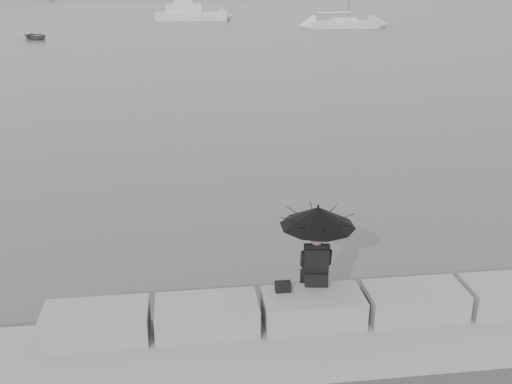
{
  "coord_description": "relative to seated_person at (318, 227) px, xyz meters",
  "views": [
    {
      "loc": [
        -1.89,
        -8.17,
        5.76
      ],
      "look_at": [
        -0.49,
        3.0,
        1.48
      ],
      "focal_mm": 40.0,
      "sensor_mm": 36.0,
      "label": 1
    }
  ],
  "objects": [
    {
      "name": "ground",
      "position": [
        -0.12,
        0.06,
        -2.02
      ],
      "size": [
        360.0,
        360.0,
        0.0
      ],
      "primitive_type": "plane",
      "color": "#4F5255",
      "rests_on": "ground"
    },
    {
      "name": "stone_block_far_left",
      "position": [
        -3.52,
        -0.39,
        -1.27
      ],
      "size": [
        1.6,
        0.8,
        0.5
      ],
      "primitive_type": "cube",
      "color": "gray",
      "rests_on": "promenade"
    },
    {
      "name": "stone_block_left",
      "position": [
        -1.82,
        -0.39,
        -1.27
      ],
      "size": [
        1.6,
        0.8,
        0.5
      ],
      "primitive_type": "cube",
      "color": "gray",
      "rests_on": "promenade"
    },
    {
      "name": "stone_block_centre",
      "position": [
        -0.12,
        -0.39,
        -1.27
      ],
      "size": [
        1.6,
        0.8,
        0.5
      ],
      "primitive_type": "cube",
      "color": "gray",
      "rests_on": "promenade"
    },
    {
      "name": "stone_block_right",
      "position": [
        1.58,
        -0.39,
        -1.27
      ],
      "size": [
        1.6,
        0.8,
        0.5
      ],
      "primitive_type": "cube",
      "color": "gray",
      "rests_on": "promenade"
    },
    {
      "name": "stone_block_far_right",
      "position": [
        3.28,
        -0.39,
        -1.27
      ],
      "size": [
        1.6,
        0.8,
        0.5
      ],
      "primitive_type": "cube",
      "color": "gray",
      "rests_on": "promenade"
    },
    {
      "name": "seated_person",
      "position": [
        0.0,
        0.0,
        0.0
      ],
      "size": [
        1.22,
        1.22,
        1.39
      ],
      "rotation": [
        0.0,
        0.0,
        -0.15
      ],
      "color": "black",
      "rests_on": "stone_block_centre"
    },
    {
      "name": "bag",
      "position": [
        -0.58,
        -0.2,
        -0.94
      ],
      "size": [
        0.25,
        0.14,
        0.16
      ],
      "primitive_type": "cube",
      "color": "black",
      "rests_on": "stone_block_centre"
    },
    {
      "name": "sailboat_right",
      "position": [
        16.93,
        59.84,
        -1.5
      ],
      "size": [
        8.17,
        2.74,
        12.9
      ],
      "rotation": [
        0.0,
        0.0,
        0.04
      ],
      "color": "silver",
      "rests_on": "ground"
    },
    {
      "name": "motor_cruiser",
      "position": [
        -0.56,
        74.78,
        -1.12
      ],
      "size": [
        10.0,
        3.69,
        4.5
      ],
      "rotation": [
        0.0,
        0.0,
        -0.09
      ],
      "color": "silver",
      "rests_on": "ground"
    },
    {
      "name": "dinghy",
      "position": [
        -16.08,
        51.12,
        -1.72
      ],
      "size": [
        3.61,
        3.33,
        0.59
      ],
      "primitive_type": "imported",
      "rotation": [
        0.0,
        0.0,
        0.68
      ],
      "color": "gray",
      "rests_on": "ground"
    }
  ]
}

